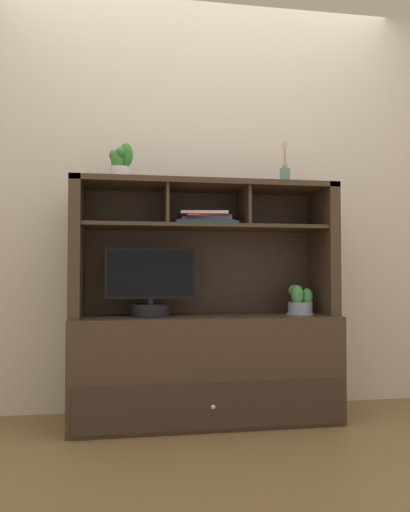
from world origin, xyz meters
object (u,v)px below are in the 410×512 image
Objects in this scene: magazine_stack_left at (205,220)px; diffuser_bottle at (285,176)px; potted_orchid at (300,303)px; potted_succulent at (120,164)px; media_console at (205,345)px; tv_monitor at (151,288)px.

magazine_stack_left is 1.36× the size of diffuser_bottle.
potted_orchid is 0.81× the size of potted_succulent.
potted_orchid is at bearing -3.90° from magazine_stack_left.
magazine_stack_left is 0.55m from potted_succulent.
media_console is 4.10× the size of magazine_stack_left.
magazine_stack_left is (-0.54, 0.04, 0.47)m from potted_orchid.
media_console is at bearing 85.05° from magazine_stack_left.
potted_orchid is at bearing -35.41° from diffuser_bottle.
media_console is 0.70m from magazine_stack_left.
diffuser_bottle reaches higher than media_console.
tv_monitor is 1.01m from diffuser_bottle.
diffuser_bottle is (0.78, 0.05, 0.64)m from tv_monitor.
diffuser_bottle is at bearing 1.43° from magazine_stack_left.
magazine_stack_left reaches higher than tv_monitor.
magazine_stack_left is (-0.00, -0.01, 0.70)m from media_console.
diffuser_bottle is (0.47, 0.01, 0.96)m from media_console.
diffuser_bottle is 1.26× the size of potted_succulent.
potted_succulent is at bearing -178.83° from diffuser_bottle.
diffuser_bottle is (0.47, 0.01, 0.26)m from magazine_stack_left.
diffuser_bottle is (-0.07, 0.05, 0.73)m from potted_orchid.
tv_monitor is 0.85m from potted_orchid.
magazine_stack_left is 1.71× the size of potted_succulent.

